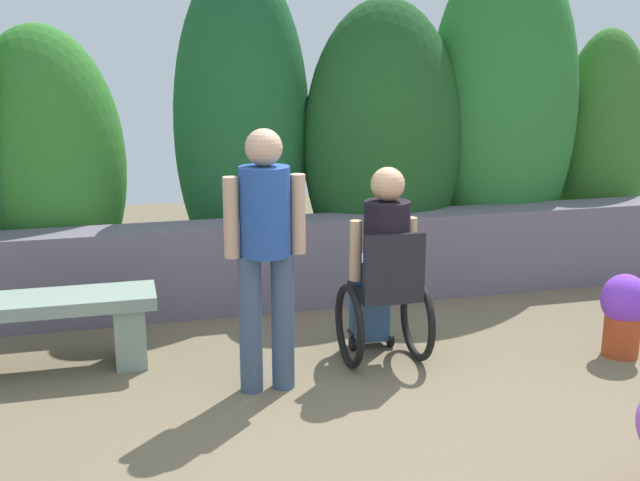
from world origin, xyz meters
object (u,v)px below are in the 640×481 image
Objects in this scene: stone_bench at (49,323)px; person_in_wheelchair at (383,272)px; person_standing_companion at (265,244)px; flower_pot_terracotta_by_wall at (624,311)px.

person_in_wheelchair is at bearing -13.12° from stone_bench.
stone_bench is 1.04× the size of person_in_wheelchair.
person_standing_companion is (1.32, -0.65, 0.61)m from stone_bench.
stone_bench is 2.21m from person_in_wheelchair.
stone_bench is 0.85× the size of person_standing_companion.
stone_bench is 2.38× the size of flower_pot_terracotta_by_wall.
flower_pot_terracotta_by_wall is (3.78, -0.73, -0.00)m from stone_bench.
flower_pot_terracotta_by_wall is at bearing -7.12° from person_in_wheelchair.
flower_pot_terracotta_by_wall is at bearing -13.61° from stone_bench.
person_standing_companion reaches higher than stone_bench.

